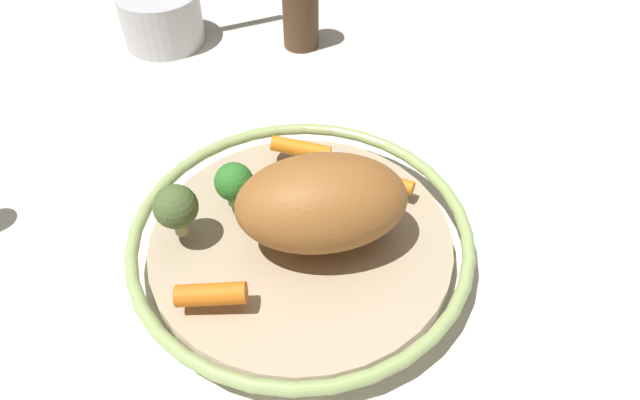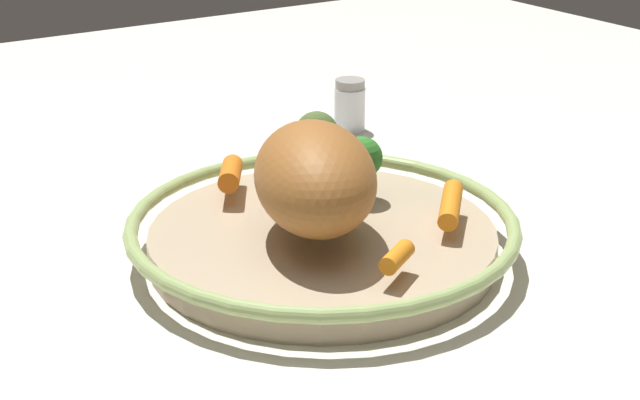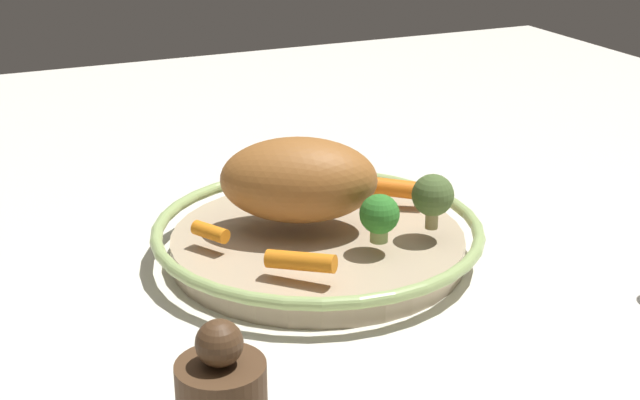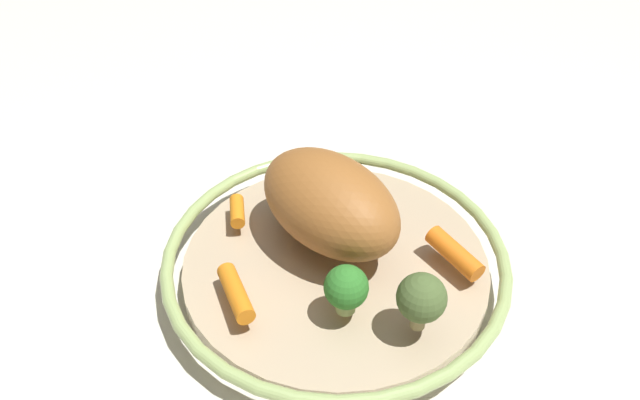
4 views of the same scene
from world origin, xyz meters
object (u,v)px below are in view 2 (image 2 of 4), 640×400
roast_chicken_piece (315,177)px  baby_carrot_back (451,205)px  broccoli_floret_edge (361,159)px  baby_carrot_near_rim (397,257)px  salt_shaker (350,105)px  baby_carrot_left (231,174)px  serving_bowl (322,235)px  broccoli_floret_small (317,134)px

roast_chicken_piece → baby_carrot_back: bearing=-21.9°
roast_chicken_piece → broccoli_floret_edge: size_ratio=3.32×
baby_carrot_near_rim → salt_shaker: salt_shaker is taller
baby_carrot_left → baby_carrot_near_rim: bearing=-83.6°
broccoli_floret_edge → serving_bowl: bearing=-151.5°
serving_bowl → broccoli_floret_edge: bearing=28.5°
roast_chicken_piece → broccoli_floret_small: 0.14m
broccoli_floret_edge → salt_shaker: (0.16, 0.25, -0.04)m
roast_chicken_piece → baby_carrot_back: size_ratio=2.43×
broccoli_floret_small → salt_shaker: broccoli_floret_small is taller
baby_carrot_left → broccoli_floret_edge: (0.10, -0.08, 0.02)m
broccoli_floret_small → roast_chicken_piece: bearing=-123.7°
roast_chicken_piece → baby_carrot_back: 0.13m
broccoli_floret_small → salt_shaker: bearing=47.4°
serving_bowl → broccoli_floret_edge: size_ratio=7.05×
baby_carrot_left → salt_shaker: bearing=33.4°
serving_bowl → broccoli_floret_edge: (0.07, 0.04, 0.05)m
roast_chicken_piece → salt_shaker: bearing=50.6°
baby_carrot_left → baby_carrot_near_rim: baby_carrot_left is taller
broccoli_floret_edge → baby_carrot_left: bearing=142.9°
baby_carrot_back → broccoli_floret_small: (-0.04, 0.16, 0.03)m
roast_chicken_piece → salt_shaker: roast_chicken_piece is taller
baby_carrot_back → broccoli_floret_small: broccoli_floret_small is taller
baby_carrot_back → broccoli_floret_edge: size_ratio=1.37×
roast_chicken_piece → baby_carrot_back: (0.11, -0.05, -0.04)m
baby_carrot_left → salt_shaker: size_ratio=0.98×
baby_carrot_near_rim → baby_carrot_left: bearing=96.4°
baby_carrot_back → baby_carrot_left: size_ratio=1.07×
roast_chicken_piece → baby_carrot_left: size_ratio=2.61×
serving_bowl → roast_chicken_piece: (-0.02, -0.01, 0.06)m
roast_chicken_piece → baby_carrot_near_rim: size_ratio=4.12×
serving_bowl → baby_carrot_near_rim: size_ratio=8.75×
baby_carrot_near_rim → broccoli_floret_edge: (0.07, 0.15, 0.02)m
serving_bowl → baby_carrot_left: 0.12m
baby_carrot_back → broccoli_floret_small: 0.17m
broccoli_floret_edge → baby_carrot_back: bearing=-73.6°
serving_bowl → baby_carrot_near_rim: bearing=-92.8°
broccoli_floret_small → baby_carrot_left: bearing=173.7°
roast_chicken_piece → baby_carrot_back: roast_chicken_piece is taller
baby_carrot_left → broccoli_floret_small: 0.10m
serving_bowl → salt_shaker: salt_shaker is taller
broccoli_floret_edge → broccoli_floret_small: (-0.01, 0.07, 0.01)m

